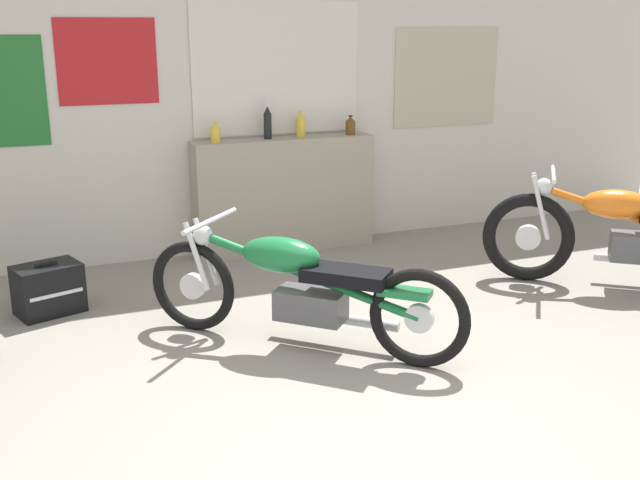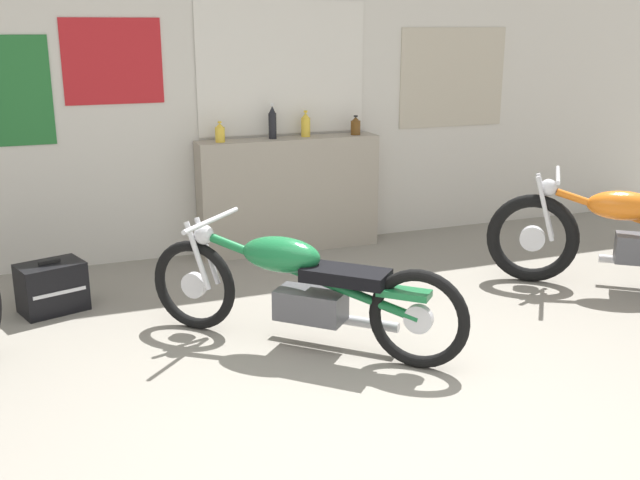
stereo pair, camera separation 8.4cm
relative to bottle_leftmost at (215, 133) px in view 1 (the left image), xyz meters
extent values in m
plane|color=gray|center=(-0.10, -3.26, -1.08)|extent=(24.00, 24.00, 0.00)
cube|color=beige|center=(-0.10, 0.20, 0.32)|extent=(10.00, 0.06, 2.80)
cube|color=silver|center=(0.61, 0.16, 0.51)|extent=(1.45, 0.01, 1.07)
cube|color=beige|center=(0.61, 0.16, 0.51)|extent=(1.51, 0.01, 1.13)
cube|color=#B2A893|center=(2.31, 0.16, 0.39)|extent=(1.11, 0.01, 0.92)
cube|color=#B21E23|center=(-0.81, 0.16, 0.59)|extent=(0.78, 0.01, 0.67)
cube|color=gray|center=(0.61, 0.02, -0.58)|extent=(1.61, 0.28, 1.00)
cylinder|color=gold|center=(0.00, 0.00, -0.01)|extent=(0.08, 0.08, 0.12)
cone|color=gold|center=(0.00, 0.00, 0.06)|extent=(0.07, 0.07, 0.03)
cylinder|color=gold|center=(0.00, 0.00, 0.09)|extent=(0.03, 0.03, 0.01)
cylinder|color=black|center=(0.47, 0.03, 0.03)|extent=(0.07, 0.07, 0.22)
cone|color=black|center=(0.47, 0.03, 0.17)|extent=(0.06, 0.06, 0.06)
cylinder|color=silver|center=(0.47, 0.03, 0.21)|extent=(0.03, 0.03, 0.02)
cylinder|color=gold|center=(0.78, 0.05, 0.01)|extent=(0.08, 0.08, 0.16)
cone|color=gold|center=(0.78, 0.05, 0.11)|extent=(0.07, 0.07, 0.05)
cylinder|color=gold|center=(0.78, 0.05, 0.14)|extent=(0.03, 0.03, 0.02)
cylinder|color=#5B3814|center=(1.23, -0.01, -0.01)|extent=(0.09, 0.09, 0.12)
cone|color=#5B3814|center=(1.23, -0.01, 0.06)|extent=(0.07, 0.07, 0.03)
cylinder|color=black|center=(1.23, -0.01, 0.09)|extent=(0.03, 0.03, 0.01)
torus|color=black|center=(2.09, -1.51, -0.73)|extent=(0.61, 0.51, 0.70)
cylinder|color=silver|center=(2.09, -1.51, -0.73)|extent=(0.19, 0.17, 0.19)
cube|color=#4C4C51|center=(2.72, -2.01, -0.75)|extent=(0.46, 0.43, 0.21)
ellipsoid|color=orange|center=(2.57, -1.89, -0.43)|extent=(0.54, 0.50, 0.22)
cylinder|color=silver|center=(2.11, -1.60, -0.48)|extent=(0.16, 0.14, 0.50)
cylinder|color=silver|center=(2.18, -1.50, -0.48)|extent=(0.16, 0.14, 0.50)
cylinder|color=silver|center=(2.20, -1.60, -0.22)|extent=(0.42, 0.52, 0.03)
sphere|color=silver|center=(2.15, -1.56, -0.32)|extent=(0.13, 0.13, 0.13)
torus|color=black|center=(-0.57, -1.50, -0.78)|extent=(0.48, 0.47, 0.61)
cylinder|color=silver|center=(-0.57, -1.50, -0.78)|extent=(0.16, 0.15, 0.17)
torus|color=black|center=(0.52, -2.56, -0.78)|extent=(0.48, 0.47, 0.61)
cylinder|color=silver|center=(0.52, -2.56, -0.78)|extent=(0.16, 0.15, 0.17)
cube|color=#4C4C51|center=(0.03, -2.08, -0.79)|extent=(0.46, 0.45, 0.19)
cylinder|color=#196B38|center=(0.03, -2.08, -0.61)|extent=(1.03, 1.00, 0.40)
ellipsoid|color=#196B38|center=(-0.12, -1.95, -0.49)|extent=(0.54, 0.53, 0.22)
cube|color=black|center=(0.19, -2.24, -0.57)|extent=(0.54, 0.53, 0.08)
cube|color=#196B38|center=(0.45, -2.50, -0.63)|extent=(0.32, 0.31, 0.04)
cylinder|color=silver|center=(-0.56, -1.60, -0.55)|extent=(0.15, 0.15, 0.44)
cylinder|color=silver|center=(-0.48, -1.51, -0.55)|extent=(0.15, 0.15, 0.44)
cylinder|color=silver|center=(-0.46, -1.61, -0.32)|extent=(0.47, 0.48, 0.03)
sphere|color=silver|center=(-0.51, -1.57, -0.42)|extent=(0.13, 0.13, 0.13)
cylinder|color=silver|center=(0.20, -2.06, -0.91)|extent=(0.65, 0.63, 0.06)
cube|color=black|center=(-1.44, -0.83, -0.91)|extent=(0.50, 0.41, 0.35)
cube|color=silver|center=(-1.40, -0.97, -0.91)|extent=(0.35, 0.12, 0.02)
cube|color=black|center=(-1.44, -0.83, -0.72)|extent=(0.15, 0.07, 0.02)
camera|label=1|loc=(-1.56, -6.09, 0.86)|focal=42.00mm
camera|label=2|loc=(-1.48, -6.12, 0.86)|focal=42.00mm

